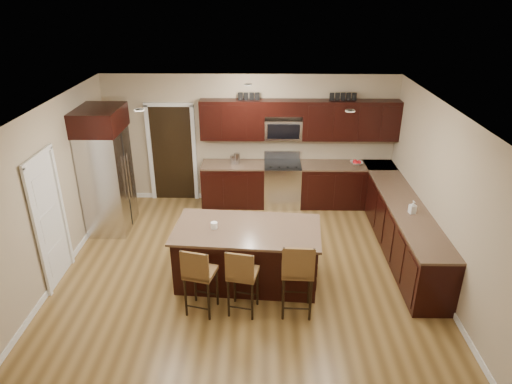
{
  "coord_description": "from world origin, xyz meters",
  "views": [
    {
      "loc": [
        0.26,
        -6.36,
        4.33
      ],
      "look_at": [
        0.16,
        0.4,
        1.22
      ],
      "focal_mm": 32.0,
      "sensor_mm": 36.0,
      "label": 1
    }
  ],
  "objects_px": {
    "range": "(282,184)",
    "refrigerator": "(106,169)",
    "stool_left": "(199,274)",
    "island": "(247,256)",
    "stool_mid": "(242,274)",
    "stool_right": "(298,271)"
  },
  "relations": [
    {
      "from": "range",
      "to": "refrigerator",
      "type": "height_order",
      "value": "refrigerator"
    },
    {
      "from": "stool_left",
      "to": "refrigerator",
      "type": "relative_size",
      "value": 0.46
    },
    {
      "from": "range",
      "to": "island",
      "type": "bearing_deg",
      "value": -103.33
    },
    {
      "from": "stool_mid",
      "to": "stool_right",
      "type": "bearing_deg",
      "value": 11.02
    },
    {
      "from": "refrigerator",
      "to": "stool_mid",
      "type": "bearing_deg",
      "value": -44.09
    },
    {
      "from": "island",
      "to": "stool_right",
      "type": "distance_m",
      "value": 1.16
    },
    {
      "from": "range",
      "to": "island",
      "type": "distance_m",
      "value": 2.81
    },
    {
      "from": "range",
      "to": "stool_mid",
      "type": "relative_size",
      "value": 1.04
    },
    {
      "from": "stool_mid",
      "to": "refrigerator",
      "type": "distance_m",
      "value": 3.67
    },
    {
      "from": "stool_left",
      "to": "stool_right",
      "type": "xyz_separation_m",
      "value": [
        1.37,
        -0.01,
        0.06
      ]
    },
    {
      "from": "stool_mid",
      "to": "stool_right",
      "type": "relative_size",
      "value": 0.91
    },
    {
      "from": "range",
      "to": "stool_mid",
      "type": "xyz_separation_m",
      "value": [
        -0.69,
        -3.58,
        0.19
      ]
    },
    {
      "from": "stool_left",
      "to": "stool_right",
      "type": "relative_size",
      "value": 0.92
    },
    {
      "from": "island",
      "to": "refrigerator",
      "type": "xyz_separation_m",
      "value": [
        -2.65,
        1.68,
        0.77
      ]
    },
    {
      "from": "island",
      "to": "stool_left",
      "type": "xyz_separation_m",
      "value": [
        -0.64,
        -0.84,
        0.24
      ]
    },
    {
      "from": "island",
      "to": "stool_right",
      "type": "xyz_separation_m",
      "value": [
        0.72,
        -0.85,
        0.3
      ]
    },
    {
      "from": "stool_left",
      "to": "stool_right",
      "type": "distance_m",
      "value": 1.37
    },
    {
      "from": "range",
      "to": "stool_right",
      "type": "bearing_deg",
      "value": -88.8
    },
    {
      "from": "stool_right",
      "to": "island",
      "type": "bearing_deg",
      "value": 132.86
    },
    {
      "from": "range",
      "to": "stool_left",
      "type": "distance_m",
      "value": 3.81
    },
    {
      "from": "range",
      "to": "refrigerator",
      "type": "xyz_separation_m",
      "value": [
        -3.3,
        -1.05,
        0.73
      ]
    },
    {
      "from": "stool_left",
      "to": "stool_mid",
      "type": "height_order",
      "value": "stool_left"
    }
  ]
}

